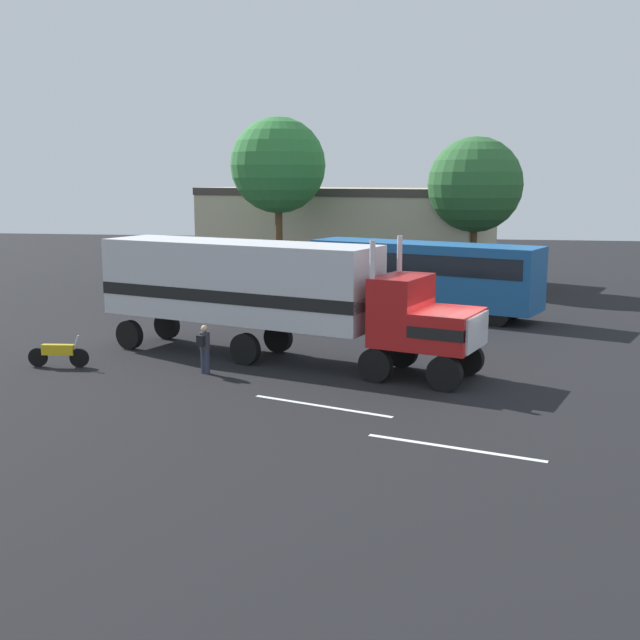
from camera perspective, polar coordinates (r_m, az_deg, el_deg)
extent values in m
plane|color=black|center=(25.31, 9.25, -4.39)|extent=(120.00, 120.00, 0.00)
cube|color=silver|center=(22.20, 0.12, -6.34)|extent=(4.20, 1.61, 0.01)
cube|color=silver|center=(19.17, 9.82, -9.23)|extent=(4.27, 1.39, 0.01)
cube|color=#B21919|center=(24.78, 9.39, -0.68)|extent=(2.51, 2.95, 1.20)
cube|color=#B21919|center=(25.24, 5.99, 0.76)|extent=(2.14, 2.82, 2.20)
cube|color=silver|center=(24.50, 11.47, -0.87)|extent=(0.76, 2.01, 1.08)
cube|color=black|center=(24.77, 9.40, -0.54)|extent=(2.53, 2.99, 0.36)
cylinder|color=silver|center=(26.36, 5.82, 2.49)|extent=(0.18, 0.18, 3.40)
cylinder|color=silver|center=(24.36, 3.84, 1.88)|extent=(0.18, 0.18, 3.40)
cube|color=silver|center=(28.15, -6.04, 2.89)|extent=(10.78, 5.87, 2.80)
cube|color=black|center=(28.21, -6.02, 2.04)|extent=(10.79, 5.91, 0.44)
cylinder|color=silver|center=(26.51, 7.85, -1.57)|extent=(1.44, 1.03, 0.64)
cylinder|color=black|center=(25.95, 10.74, -2.82)|extent=(1.14, 0.64, 1.10)
cylinder|color=black|center=(23.91, 9.13, -3.89)|extent=(1.14, 0.64, 1.10)
cylinder|color=black|center=(26.70, 6.03, -2.32)|extent=(1.14, 0.64, 1.10)
cylinder|color=black|center=(24.73, 4.09, -3.31)|extent=(1.14, 0.64, 1.10)
cylinder|color=black|center=(28.89, -3.09, -1.30)|extent=(1.14, 0.64, 1.10)
cylinder|color=black|center=(27.08, -5.51, -2.13)|extent=(1.14, 0.64, 1.10)
cylinder|color=black|center=(31.89, -11.17, -0.38)|extent=(1.14, 0.64, 1.10)
cylinder|color=black|center=(30.26, -13.81, -1.06)|extent=(1.14, 0.64, 1.10)
cylinder|color=#2D3347|center=(26.08, -8.55, -3.00)|extent=(0.18, 0.18, 0.82)
cylinder|color=#2D3347|center=(25.99, -8.29, -3.04)|extent=(0.18, 0.18, 0.82)
cylinder|color=#333338|center=(25.88, -8.46, -1.51)|extent=(0.34, 0.34, 0.58)
sphere|color=tan|center=(25.80, -8.48, -0.63)|extent=(0.23, 0.23, 0.23)
cube|color=black|center=(25.73, -8.74, -1.52)|extent=(0.30, 0.24, 0.36)
cube|color=#1E5999|center=(37.04, 7.56, 3.40)|extent=(11.14, 6.56, 2.90)
cube|color=black|center=(36.97, 7.58, 4.29)|extent=(10.55, 6.34, 0.90)
cylinder|color=black|center=(36.83, 14.05, 0.86)|extent=(1.03, 0.64, 1.00)
cylinder|color=black|center=(34.72, 12.91, 0.34)|extent=(1.03, 0.64, 1.00)
cylinder|color=black|center=(39.85, 3.33, 1.85)|extent=(1.03, 0.64, 1.00)
cylinder|color=black|center=(37.91, 1.70, 1.43)|extent=(1.03, 0.64, 1.00)
cube|color=#B7B7BC|center=(40.66, -8.23, 2.18)|extent=(4.71, 2.86, 0.70)
cube|color=#1E232D|center=(40.69, -8.49, 3.06)|extent=(2.45, 2.13, 0.55)
cylinder|color=black|center=(40.61, -5.84, 1.72)|extent=(0.67, 0.38, 0.64)
cylinder|color=black|center=(39.28, -6.97, 1.40)|extent=(0.67, 0.38, 0.64)
cylinder|color=black|center=(42.17, -9.38, 1.95)|extent=(0.67, 0.38, 0.64)
cylinder|color=black|center=(40.89, -10.58, 1.66)|extent=(0.67, 0.38, 0.64)
cylinder|color=black|center=(27.84, -17.25, -2.67)|extent=(0.67, 0.17, 0.66)
cylinder|color=black|center=(28.39, -19.99, -2.59)|extent=(0.67, 0.17, 0.66)
cube|color=gold|center=(28.05, -18.67, -2.07)|extent=(1.12, 0.35, 0.36)
cylinder|color=silver|center=(27.78, -17.50, -1.76)|extent=(0.29, 0.10, 0.69)
cylinder|color=brown|center=(47.04, -3.03, 5.71)|extent=(0.44, 0.44, 5.17)
sphere|color=#307937|center=(46.90, -3.09, 11.27)|extent=(5.64, 5.64, 5.64)
cylinder|color=brown|center=(46.36, 11.15, 4.81)|extent=(0.44, 0.44, 4.12)
sphere|color=#2D6631|center=(46.16, 11.32, 9.72)|extent=(5.45, 5.45, 5.45)
cube|color=#B7AD8C|center=(52.27, 1.49, 6.51)|extent=(20.49, 12.04, 5.75)
cube|color=#3F3833|center=(52.16, 1.50, 9.39)|extent=(20.61, 12.17, 0.50)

